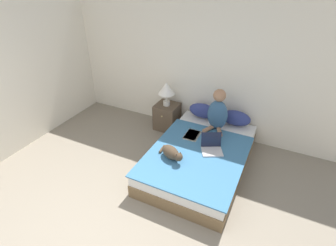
{
  "coord_description": "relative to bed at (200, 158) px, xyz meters",
  "views": [
    {
      "loc": [
        1.62,
        -1.06,
        2.86
      ],
      "look_at": [
        0.09,
        2.06,
        0.74
      ],
      "focal_mm": 28.0,
      "sensor_mm": 36.0,
      "label": 1
    }
  ],
  "objects": [
    {
      "name": "person_sitting",
      "position": [
        0.04,
        0.64,
        0.53
      ],
      "size": [
        0.36,
        0.35,
        0.74
      ],
      "color": "#33567A",
      "rests_on": "bed"
    },
    {
      "name": "pillow_near",
      "position": [
        -0.31,
        0.92,
        0.33
      ],
      "size": [
        0.52,
        0.25,
        0.27
      ],
      "color": "navy",
      "rests_on": "bed"
    },
    {
      "name": "nightstand",
      "position": [
        -1.02,
        0.86,
        0.07
      ],
      "size": [
        0.43,
        0.45,
        0.51
      ],
      "color": "brown",
      "rests_on": "ground_plane"
    },
    {
      "name": "wall_back",
      "position": [
        -0.63,
        1.14,
        1.08
      ],
      "size": [
        5.83,
        0.05,
        2.55
      ],
      "color": "silver",
      "rests_on": "ground_plane"
    },
    {
      "name": "table_lamp",
      "position": [
        -1.02,
        0.84,
        0.66
      ],
      "size": [
        0.32,
        0.32,
        0.47
      ],
      "color": "beige",
      "rests_on": "nightstand"
    },
    {
      "name": "laptop_open",
      "position": [
        0.17,
        0.01,
        0.25
      ],
      "size": [
        0.41,
        0.41,
        0.25
      ],
      "rotation": [
        0.0,
        0.0,
        0.48
      ],
      "color": "#B7B7BC",
      "rests_on": "bed"
    },
    {
      "name": "pillow_far",
      "position": [
        0.31,
        0.92,
        0.33
      ],
      "size": [
        0.52,
        0.25,
        0.27
      ],
      "color": "navy",
      "rests_on": "bed"
    },
    {
      "name": "wall_side",
      "position": [
        -3.07,
        -0.51,
        1.08
      ],
      "size": [
        0.05,
        4.25,
        2.55
      ],
      "color": "silver",
      "rests_on": "ground_plane"
    },
    {
      "name": "cat_tabby",
      "position": [
        -0.3,
        -0.43,
        0.29
      ],
      "size": [
        0.44,
        0.34,
        0.2
      ],
      "rotation": [
        0.0,
        0.0,
        -0.47
      ],
      "color": "#473828",
      "rests_on": "bed"
    },
    {
      "name": "bed",
      "position": [
        0.0,
        0.0,
        0.0
      ],
      "size": [
        1.41,
        2.14,
        0.39
      ],
      "color": "brown",
      "rests_on": "ground_plane"
    }
  ]
}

